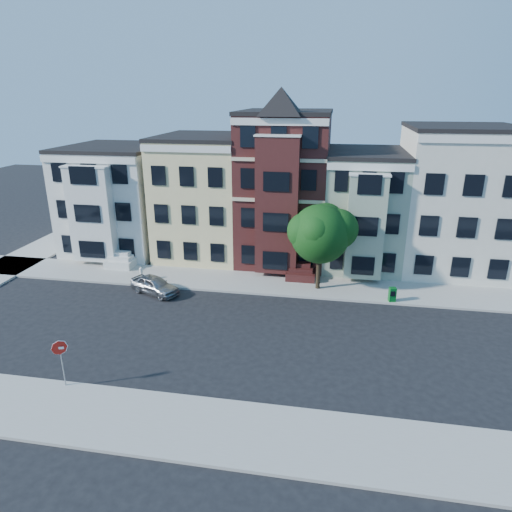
% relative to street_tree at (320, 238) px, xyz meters
% --- Properties ---
extents(ground, '(120.00, 120.00, 0.00)m').
position_rel_street_tree_xyz_m(ground, '(-3.32, -7.65, -3.99)').
color(ground, black).
extents(far_sidewalk, '(60.00, 4.00, 0.15)m').
position_rel_street_tree_xyz_m(far_sidewalk, '(-3.32, 0.35, -3.91)').
color(far_sidewalk, '#9E9B93').
rests_on(far_sidewalk, ground).
extents(near_sidewalk, '(60.00, 4.00, 0.15)m').
position_rel_street_tree_xyz_m(near_sidewalk, '(-3.32, -15.65, -3.91)').
color(near_sidewalk, '#9E9B93').
rests_on(near_sidewalk, ground).
extents(house_white, '(8.00, 9.00, 9.00)m').
position_rel_street_tree_xyz_m(house_white, '(-18.32, 6.85, 0.51)').
color(house_white, silver).
rests_on(house_white, ground).
extents(house_yellow, '(7.00, 9.00, 10.00)m').
position_rel_street_tree_xyz_m(house_yellow, '(-10.32, 6.85, 1.01)').
color(house_yellow, beige).
rests_on(house_yellow, ground).
extents(house_brown, '(7.00, 9.00, 12.00)m').
position_rel_street_tree_xyz_m(house_brown, '(-3.32, 6.85, 2.01)').
color(house_brown, '#3D1715').
rests_on(house_brown, ground).
extents(house_green, '(6.00, 9.00, 9.00)m').
position_rel_street_tree_xyz_m(house_green, '(3.18, 6.85, 0.51)').
color(house_green, gray).
rests_on(house_green, ground).
extents(house_cream, '(8.00, 9.00, 11.00)m').
position_rel_street_tree_xyz_m(house_cream, '(10.18, 6.85, 1.51)').
color(house_cream, beige).
rests_on(house_cream, ground).
extents(street_tree, '(8.37, 8.37, 7.68)m').
position_rel_street_tree_xyz_m(street_tree, '(0.00, 0.00, 0.00)').
color(street_tree, '#184B16').
rests_on(street_tree, far_sidewalk).
extents(parked_car, '(4.11, 2.96, 1.30)m').
position_rel_street_tree_xyz_m(parked_car, '(-11.45, -2.63, -3.34)').
color(parked_car, '#94959B').
rests_on(parked_car, ground).
extents(newspaper_box, '(0.51, 0.48, 0.99)m').
position_rel_street_tree_xyz_m(newspaper_box, '(5.10, -1.35, -3.34)').
color(newspaper_box, '#0B621F').
rests_on(newspaper_box, far_sidewalk).
extents(fire_hydrant, '(0.36, 0.36, 0.78)m').
position_rel_street_tree_xyz_m(fire_hydrant, '(-13.30, -0.68, -3.45)').
color(fire_hydrant, silver).
rests_on(fire_hydrant, far_sidewalk).
extents(stop_sign, '(0.76, 0.35, 2.78)m').
position_rel_street_tree_xyz_m(stop_sign, '(-11.51, -13.95, -2.45)').
color(stop_sign, '#B7150D').
rests_on(stop_sign, near_sidewalk).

